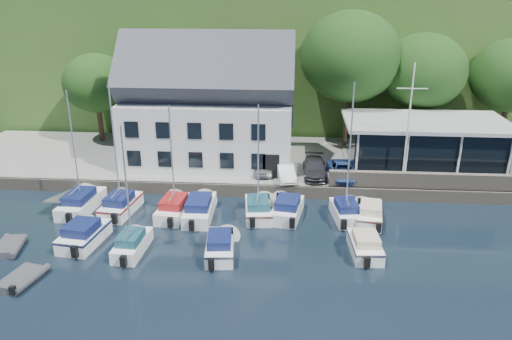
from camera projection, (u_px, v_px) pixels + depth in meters
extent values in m
plane|color=black|center=(287.00, 276.00, 28.32)|extent=(180.00, 180.00, 0.00)
cube|color=gray|center=(290.00, 163.00, 44.46)|extent=(60.00, 13.00, 1.00)
cube|color=#6E6558|center=(289.00, 192.00, 38.40)|extent=(60.00, 0.30, 1.00)
cube|color=#2C5620|center=(294.00, 31.00, 83.30)|extent=(160.00, 75.00, 16.00)
cube|color=#6E6558|center=(449.00, 181.00, 37.55)|extent=(18.00, 0.50, 1.20)
imported|color=#A8A7AC|center=(262.00, 165.00, 40.70)|extent=(1.91, 3.87, 1.27)
imported|color=silver|center=(285.00, 172.00, 39.41)|extent=(1.84, 3.80, 1.20)
imported|color=#2A2A2F|center=(315.00, 168.00, 40.04)|extent=(1.87, 4.50, 1.30)
imported|color=#2E4B8C|center=(343.00, 170.00, 39.62)|extent=(1.92, 3.99, 1.32)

